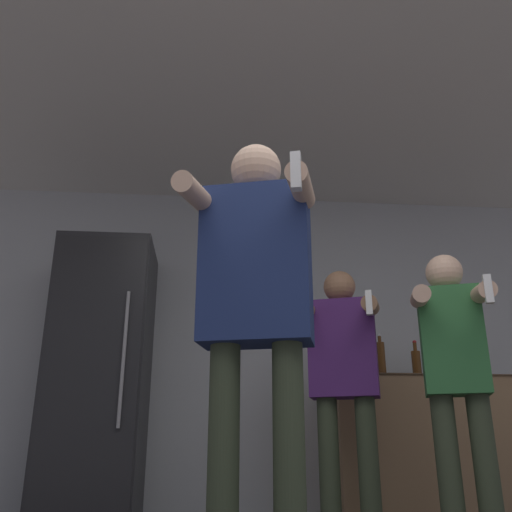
{
  "coord_description": "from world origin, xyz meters",
  "views": [
    {
      "loc": [
        -0.43,
        -1.33,
        0.43
      ],
      "look_at": [
        -0.25,
        0.81,
        1.21
      ],
      "focal_mm": 40.0,
      "sensor_mm": 36.0,
      "label": 1
    }
  ],
  "objects_px": {
    "refrigerator": "(99,380)",
    "bottle_tall_gin": "(381,359)",
    "bottle_dark_rum": "(416,363)",
    "person_woman_foreground": "(256,294)",
    "bottle_brown_liquor": "(468,364)",
    "person_man_side": "(456,366)",
    "bottle_amber_bourbon": "(437,366)",
    "person_spectator_back": "(344,370)"
  },
  "relations": [
    {
      "from": "bottle_dark_rum",
      "to": "person_spectator_back",
      "type": "xyz_separation_m",
      "value": [
        -0.68,
        -0.59,
        -0.15
      ]
    },
    {
      "from": "refrigerator",
      "to": "bottle_tall_gin",
      "type": "relative_size",
      "value": 6.06
    },
    {
      "from": "bottle_dark_rum",
      "to": "person_woman_foreground",
      "type": "bearing_deg",
      "value": -124.94
    },
    {
      "from": "bottle_amber_bourbon",
      "to": "person_man_side",
      "type": "distance_m",
      "value": 1.21
    },
    {
      "from": "bottle_tall_gin",
      "to": "bottle_brown_liquor",
      "type": "bearing_deg",
      "value": 0.0
    },
    {
      "from": "bottle_dark_rum",
      "to": "person_woman_foreground",
      "type": "height_order",
      "value": "person_woman_foreground"
    },
    {
      "from": "person_spectator_back",
      "to": "bottle_dark_rum",
      "type": "bearing_deg",
      "value": 40.73
    },
    {
      "from": "bottle_amber_bourbon",
      "to": "bottle_dark_rum",
      "type": "distance_m",
      "value": 0.15
    },
    {
      "from": "bottle_brown_liquor",
      "to": "person_spectator_back",
      "type": "xyz_separation_m",
      "value": [
        -1.07,
        -0.59,
        -0.14
      ]
    },
    {
      "from": "refrigerator",
      "to": "bottle_brown_liquor",
      "type": "relative_size",
      "value": 7.08
    },
    {
      "from": "bottle_amber_bourbon",
      "to": "person_spectator_back",
      "type": "height_order",
      "value": "person_spectator_back"
    },
    {
      "from": "person_woman_foreground",
      "to": "bottle_tall_gin",
      "type": "bearing_deg",
      "value": 60.68
    },
    {
      "from": "refrigerator",
      "to": "person_spectator_back",
      "type": "distance_m",
      "value": 1.68
    },
    {
      "from": "bottle_brown_liquor",
      "to": "person_spectator_back",
      "type": "relative_size",
      "value": 0.17
    },
    {
      "from": "bottle_dark_rum",
      "to": "bottle_tall_gin",
      "type": "bearing_deg",
      "value": -180.0
    },
    {
      "from": "person_man_side",
      "to": "person_woman_foreground",
      "type": "bearing_deg",
      "value": -145.44
    },
    {
      "from": "person_spectator_back",
      "to": "bottle_amber_bourbon",
      "type": "bearing_deg",
      "value": 35.24
    },
    {
      "from": "bottle_amber_bourbon",
      "to": "person_woman_foreground",
      "type": "relative_size",
      "value": 0.14
    },
    {
      "from": "refrigerator",
      "to": "person_woman_foreground",
      "type": "relative_size",
      "value": 1.13
    },
    {
      "from": "person_spectator_back",
      "to": "person_man_side",
      "type": "bearing_deg",
      "value": -49.97
    },
    {
      "from": "bottle_brown_liquor",
      "to": "bottle_dark_rum",
      "type": "relative_size",
      "value": 0.99
    },
    {
      "from": "bottle_dark_rum",
      "to": "person_man_side",
      "type": "distance_m",
      "value": 1.18
    },
    {
      "from": "refrigerator",
      "to": "bottle_tall_gin",
      "type": "xyz_separation_m",
      "value": [
        1.99,
        -0.01,
        0.17
      ]
    },
    {
      "from": "person_man_side",
      "to": "bottle_dark_rum",
      "type": "bearing_deg",
      "value": 79.18
    },
    {
      "from": "bottle_brown_liquor",
      "to": "person_woman_foreground",
      "type": "bearing_deg",
      "value": -131.99
    },
    {
      "from": "refrigerator",
      "to": "person_woman_foreground",
      "type": "xyz_separation_m",
      "value": [
        0.92,
        -1.92,
        0.08
      ]
    },
    {
      "from": "refrigerator",
      "to": "bottle_dark_rum",
      "type": "bearing_deg",
      "value": -0.17
    },
    {
      "from": "refrigerator",
      "to": "bottle_tall_gin",
      "type": "distance_m",
      "value": 2.0
    },
    {
      "from": "bottle_tall_gin",
      "to": "person_woman_foreground",
      "type": "xyz_separation_m",
      "value": [
        -1.07,
        -1.91,
        -0.09
      ]
    },
    {
      "from": "bottle_dark_rum",
      "to": "person_spectator_back",
      "type": "bearing_deg",
      "value": -139.27
    },
    {
      "from": "person_woman_foreground",
      "to": "person_spectator_back",
      "type": "bearing_deg",
      "value": 63.75
    },
    {
      "from": "bottle_dark_rum",
      "to": "person_woman_foreground",
      "type": "xyz_separation_m",
      "value": [
        -1.34,
        -1.91,
        -0.06
      ]
    },
    {
      "from": "bottle_brown_liquor",
      "to": "bottle_tall_gin",
      "type": "height_order",
      "value": "bottle_tall_gin"
    },
    {
      "from": "refrigerator",
      "to": "person_woman_foreground",
      "type": "height_order",
      "value": "refrigerator"
    },
    {
      "from": "bottle_amber_bourbon",
      "to": "person_spectator_back",
      "type": "xyz_separation_m",
      "value": [
        -0.83,
        -0.59,
        -0.13
      ]
    },
    {
      "from": "refrigerator",
      "to": "person_spectator_back",
      "type": "bearing_deg",
      "value": -20.71
    },
    {
      "from": "bottle_tall_gin",
      "to": "bottle_dark_rum",
      "type": "bearing_deg",
      "value": 0.0
    },
    {
      "from": "bottle_amber_bourbon",
      "to": "person_woman_foreground",
      "type": "xyz_separation_m",
      "value": [
        -1.48,
        -1.91,
        -0.05
      ]
    },
    {
      "from": "bottle_amber_bourbon",
      "to": "person_man_side",
      "type": "xyz_separation_m",
      "value": [
        -0.37,
        -1.14,
        -0.19
      ]
    },
    {
      "from": "refrigerator",
      "to": "bottle_tall_gin",
      "type": "bearing_deg",
      "value": -0.19
    },
    {
      "from": "bottle_brown_liquor",
      "to": "person_woman_foreground",
      "type": "xyz_separation_m",
      "value": [
        -1.72,
        -1.91,
        -0.06
      ]
    },
    {
      "from": "person_man_side",
      "to": "bottle_tall_gin",
      "type": "bearing_deg",
      "value": 92.19
    }
  ]
}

